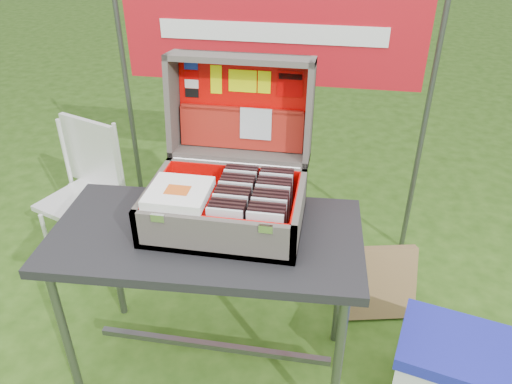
% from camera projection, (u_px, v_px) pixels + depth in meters
% --- Properties ---
extents(ground, '(80.00, 80.00, 0.00)m').
position_uv_depth(ground, '(234.00, 369.00, 2.36)').
color(ground, '#284910').
rests_on(ground, ground).
extents(table, '(1.27, 0.69, 0.77)m').
position_uv_depth(table, '(210.00, 304.00, 2.18)').
color(table, black).
rests_on(table, ground).
extents(table_top, '(1.27, 0.69, 0.04)m').
position_uv_depth(table_top, '(206.00, 236.00, 1.99)').
color(table_top, black).
rests_on(table_top, ground).
extents(table_leg_fl, '(0.04, 0.04, 0.73)m').
position_uv_depth(table_leg_fl, '(65.00, 333.00, 2.07)').
color(table_leg_fl, '#59595B').
rests_on(table_leg_fl, ground).
extents(table_leg_fr, '(0.04, 0.04, 0.73)m').
position_uv_depth(table_leg_fr, '(337.00, 371.00, 1.90)').
color(table_leg_fr, '#59595B').
rests_on(table_leg_fr, ground).
extents(table_leg_bl, '(0.04, 0.04, 0.73)m').
position_uv_depth(table_leg_bl, '(114.00, 258.00, 2.48)').
color(table_leg_bl, '#59595B').
rests_on(table_leg_bl, ground).
extents(table_leg_br, '(0.04, 0.04, 0.73)m').
position_uv_depth(table_leg_br, '(340.00, 284.00, 2.32)').
color(table_leg_br, '#59595B').
rests_on(table_leg_br, ground).
extents(table_brace, '(1.09, 0.03, 0.03)m').
position_uv_depth(table_brace, '(213.00, 346.00, 2.32)').
color(table_brace, '#59595B').
rests_on(table_brace, ground).
extents(suitcase, '(0.61, 0.60, 0.59)m').
position_uv_depth(suitcase, '(227.00, 153.00, 1.93)').
color(suitcase, '#5F584F').
rests_on(suitcase, table).
extents(suitcase_base_bottom, '(0.61, 0.44, 0.02)m').
position_uv_depth(suitcase_base_bottom, '(226.00, 221.00, 2.02)').
color(suitcase_base_bottom, '#5F584F').
rests_on(suitcase_base_bottom, table_top).
extents(suitcase_base_wall_front, '(0.61, 0.02, 0.16)m').
position_uv_depth(suitcase_base_wall_front, '(213.00, 238.00, 1.81)').
color(suitcase_base_wall_front, '#5F584F').
rests_on(suitcase_base_wall_front, table_top).
extents(suitcase_base_wall_back, '(0.61, 0.02, 0.16)m').
position_uv_depth(suitcase_base_wall_back, '(236.00, 181.00, 2.16)').
color(suitcase_base_wall_back, '#5F584F').
rests_on(suitcase_base_wall_back, table_top).
extents(suitcase_base_wall_left, '(0.02, 0.44, 0.16)m').
position_uv_depth(suitcase_base_wall_left, '(155.00, 200.00, 2.03)').
color(suitcase_base_wall_left, '#5F584F').
rests_on(suitcase_base_wall_left, table_top).
extents(suitcase_base_wall_right, '(0.02, 0.44, 0.16)m').
position_uv_depth(suitcase_base_wall_right, '(299.00, 214.00, 1.94)').
color(suitcase_base_wall_right, '#5F584F').
rests_on(suitcase_base_wall_right, table_top).
extents(suitcase_liner_floor, '(0.56, 0.39, 0.01)m').
position_uv_depth(suitcase_liner_floor, '(226.00, 218.00, 2.01)').
color(suitcase_liner_floor, '#E80A00').
rests_on(suitcase_liner_floor, suitcase_base_bottom).
extents(suitcase_latch_left, '(0.05, 0.01, 0.03)m').
position_uv_depth(suitcase_latch_left, '(158.00, 218.00, 1.79)').
color(suitcase_latch_left, silver).
rests_on(suitcase_latch_left, suitcase_base_wall_front).
extents(suitcase_latch_right, '(0.05, 0.01, 0.03)m').
position_uv_depth(suitcase_latch_right, '(266.00, 229.00, 1.74)').
color(suitcase_latch_right, silver).
rests_on(suitcase_latch_right, suitcase_base_wall_front).
extents(suitcase_hinge, '(0.55, 0.02, 0.02)m').
position_uv_depth(suitcase_hinge, '(236.00, 163.00, 2.13)').
color(suitcase_hinge, silver).
rests_on(suitcase_hinge, suitcase_base_wall_back).
extents(suitcase_lid_back, '(0.61, 0.07, 0.44)m').
position_uv_depth(suitcase_lid_back, '(243.00, 104.00, 2.17)').
color(suitcase_lid_back, '#5F584F').
rests_on(suitcase_lid_back, suitcase_base_wall_back).
extents(suitcase_lid_rim_far, '(0.61, 0.17, 0.04)m').
position_uv_depth(suitcase_lid_rim_far, '(240.00, 58.00, 2.02)').
color(suitcase_lid_rim_far, '#5F584F').
rests_on(suitcase_lid_rim_far, suitcase_lid_back).
extents(suitcase_lid_rim_near, '(0.61, 0.17, 0.04)m').
position_uv_depth(suitcase_lid_rim_near, '(240.00, 154.00, 2.20)').
color(suitcase_lid_rim_near, '#5F584F').
rests_on(suitcase_lid_rim_near, suitcase_lid_back).
extents(suitcase_lid_rim_left, '(0.02, 0.21, 0.45)m').
position_uv_depth(suitcase_lid_rim_left, '(173.00, 104.00, 2.15)').
color(suitcase_lid_rim_left, '#5F584F').
rests_on(suitcase_lid_rim_left, suitcase_lid_back).
extents(suitcase_lid_rim_right, '(0.02, 0.21, 0.45)m').
position_uv_depth(suitcase_lid_rim_right, '(310.00, 113.00, 2.07)').
color(suitcase_lid_rim_right, '#5F584F').
rests_on(suitcase_lid_rim_right, suitcase_lid_back).
extents(suitcase_lid_liner, '(0.56, 0.05, 0.38)m').
position_uv_depth(suitcase_lid_liner, '(243.00, 105.00, 2.16)').
color(suitcase_lid_liner, '#E80A00').
rests_on(suitcase_lid_liner, suitcase_lid_back).
extents(suitcase_liner_wall_front, '(0.56, 0.01, 0.14)m').
position_uv_depth(suitcase_liner_wall_front, '(213.00, 233.00, 1.82)').
color(suitcase_liner_wall_front, '#E80A00').
rests_on(suitcase_liner_wall_front, suitcase_base_bottom).
extents(suitcase_liner_wall_back, '(0.56, 0.01, 0.14)m').
position_uv_depth(suitcase_liner_wall_back, '(235.00, 181.00, 2.14)').
color(suitcase_liner_wall_back, '#E80A00').
rests_on(suitcase_liner_wall_back, suitcase_base_bottom).
extents(suitcase_liner_wall_left, '(0.01, 0.39, 0.14)m').
position_uv_depth(suitcase_liner_wall_left, '(158.00, 198.00, 2.02)').
color(suitcase_liner_wall_left, '#E80A00').
rests_on(suitcase_liner_wall_left, suitcase_base_bottom).
extents(suitcase_liner_wall_right, '(0.01, 0.39, 0.14)m').
position_uv_depth(suitcase_liner_wall_right, '(295.00, 211.00, 1.94)').
color(suitcase_liner_wall_right, '#E80A00').
rests_on(suitcase_liner_wall_right, suitcase_base_bottom).
extents(suitcase_lid_pocket, '(0.54, 0.05, 0.18)m').
position_uv_depth(suitcase_lid_pocket, '(242.00, 129.00, 2.18)').
color(suitcase_lid_pocket, '#9F1F15').
rests_on(suitcase_lid_pocket, suitcase_lid_liner).
extents(suitcase_pocket_edge, '(0.53, 0.02, 0.02)m').
position_uv_depth(suitcase_pocket_edge, '(241.00, 110.00, 2.14)').
color(suitcase_pocket_edge, '#9F1F15').
rests_on(suitcase_pocket_edge, suitcase_lid_pocket).
extents(suitcase_pocket_cd, '(0.14, 0.03, 0.14)m').
position_uv_depth(suitcase_pocket_cd, '(256.00, 124.00, 2.14)').
color(suitcase_pocket_cd, silver).
rests_on(suitcase_pocket_cd, suitcase_lid_pocket).
extents(lid_sticker_cc_a, '(0.06, 0.01, 0.04)m').
position_uv_depth(lid_sticker_cc_a, '(191.00, 65.00, 2.12)').
color(lid_sticker_cc_a, '#1933B2').
rests_on(lid_sticker_cc_a, suitcase_lid_liner).
extents(lid_sticker_cc_b, '(0.06, 0.01, 0.04)m').
position_uv_depth(lid_sticker_cc_b, '(191.00, 75.00, 2.13)').
color(lid_sticker_cc_b, '#C90000').
rests_on(lid_sticker_cc_b, suitcase_lid_liner).
extents(lid_sticker_cc_c, '(0.06, 0.01, 0.04)m').
position_uv_depth(lid_sticker_cc_c, '(192.00, 84.00, 2.15)').
color(lid_sticker_cc_c, white).
rests_on(lid_sticker_cc_c, suitcase_lid_liner).
extents(lid_sticker_cc_d, '(0.06, 0.01, 0.04)m').
position_uv_depth(lid_sticker_cc_d, '(192.00, 93.00, 2.17)').
color(lid_sticker_cc_d, black).
rests_on(lid_sticker_cc_d, suitcase_lid_liner).
extents(lid_card_neon_tall, '(0.05, 0.02, 0.12)m').
position_uv_depth(lid_card_neon_tall, '(216.00, 80.00, 2.12)').
color(lid_card_neon_tall, '#DDF304').
rests_on(lid_card_neon_tall, suitcase_lid_liner).
extents(lid_card_neon_main, '(0.12, 0.01, 0.09)m').
position_uv_depth(lid_card_neon_main, '(243.00, 81.00, 2.11)').
color(lid_card_neon_main, '#DDF304').
rests_on(lid_card_neon_main, suitcase_lid_liner).
extents(lid_card_neon_small, '(0.05, 0.01, 0.09)m').
position_uv_depth(lid_card_neon_small, '(264.00, 82.00, 2.09)').
color(lid_card_neon_small, '#DDF304').
rests_on(lid_card_neon_small, suitcase_lid_liner).
extents(lid_sticker_band, '(0.11, 0.02, 0.11)m').
position_uv_depth(lid_sticker_band, '(290.00, 84.00, 2.08)').
color(lid_sticker_band, '#C90000').
rests_on(lid_sticker_band, suitcase_lid_liner).
extents(lid_sticker_band_bar, '(0.10, 0.01, 0.02)m').
position_uv_depth(lid_sticker_band_bar, '(290.00, 77.00, 2.07)').
color(lid_sticker_band_bar, black).
rests_on(lid_sticker_band_bar, suitcase_lid_liner).
extents(cd_left_0, '(0.14, 0.01, 0.16)m').
position_uv_depth(cd_left_0, '(225.00, 227.00, 1.82)').
color(cd_left_0, silver).
rests_on(cd_left_0, suitcase_liner_floor).
extents(cd_left_1, '(0.14, 0.01, 0.16)m').
position_uv_depth(cd_left_1, '(226.00, 223.00, 1.84)').
color(cd_left_1, black).
rests_on(cd_left_1, suitcase_liner_floor).
extents(cd_left_2, '(0.14, 0.01, 0.16)m').
position_uv_depth(cd_left_2, '(228.00, 220.00, 1.86)').
color(cd_left_2, black).
rests_on(cd_left_2, suitcase_liner_floor).
extents(cd_left_3, '(0.14, 0.01, 0.16)m').
position_uv_depth(cd_left_3, '(229.00, 216.00, 1.88)').
color(cd_left_3, black).
rests_on(cd_left_3, suitcase_liner_floor).
extents(cd_left_4, '(0.14, 0.01, 0.16)m').
position_uv_depth(cd_left_4, '(230.00, 213.00, 1.90)').
color(cd_left_4, silver).
rests_on(cd_left_4, suitcase_liner_floor).
extents(cd_left_5, '(0.14, 0.01, 0.16)m').
position_uv_depth(cd_left_5, '(232.00, 209.00, 1.93)').
color(cd_left_5, black).
rests_on(cd_left_5, suitcase_liner_floor).
extents(cd_left_6, '(0.14, 0.01, 0.16)m').
position_uv_depth(cd_left_6, '(233.00, 206.00, 1.95)').
color(cd_left_6, black).
rests_on(cd_left_6, suitcase_liner_floor).
extents(cd_left_7, '(0.14, 0.01, 0.16)m').
position_uv_depth(cd_left_7, '(234.00, 203.00, 1.97)').
color(cd_left_7, black).
rests_on(cd_left_7, suitcase_liner_floor).
extents(cd_left_8, '(0.14, 0.01, 0.16)m').
position_uv_depth(cd_left_8, '(236.00, 199.00, 1.99)').
color(cd_left_8, silver).
rests_on(cd_left_8, suitcase_liner_floor).
extents(cd_left_9, '(0.14, 0.01, 0.16)m').
position_uv_depth(cd_left_9, '(237.00, 196.00, 2.01)').
color(cd_left_9, black).
rests_on(cd_left_9, suitcase_liner_floor).
extents(cd_left_10, '(0.14, 0.01, 0.16)m').
position_uv_depth(cd_left_10, '(238.00, 193.00, 2.03)').
color(cd_left_10, black).
rests_on(cd_left_10, suitcase_liner_floor).
extents(cd_left_11, '(0.14, 0.01, 0.16)m').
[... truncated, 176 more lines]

